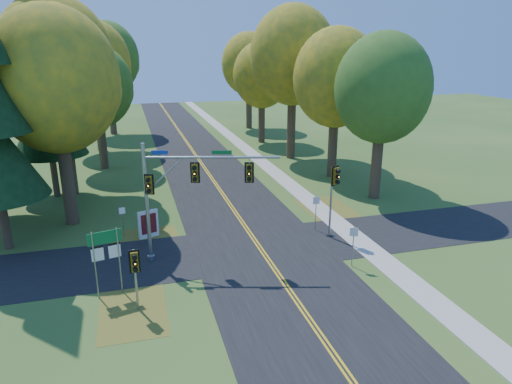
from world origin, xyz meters
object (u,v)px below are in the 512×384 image
object	(u,v)px
east_signal_pole	(334,184)
info_kiosk	(148,224)
traffic_mast	(180,187)
route_sign_cluster	(106,249)

from	to	relation	value
east_signal_pole	info_kiosk	distance (m)	11.84
traffic_mast	info_kiosk	world-z (taller)	traffic_mast
east_signal_pole	route_sign_cluster	xyz separation A→B (m)	(-13.28, -3.45, -1.17)
route_sign_cluster	info_kiosk	xyz separation A→B (m)	(2.21, 6.68, -1.51)
east_signal_pole	info_kiosk	xyz separation A→B (m)	(-11.07, 3.23, -2.67)
east_signal_pole	route_sign_cluster	world-z (taller)	east_signal_pole
info_kiosk	route_sign_cluster	bearing A→B (deg)	-128.67
traffic_mast	east_signal_pole	xyz separation A→B (m)	(9.40, 0.67, -0.76)
route_sign_cluster	info_kiosk	world-z (taller)	route_sign_cluster
route_sign_cluster	info_kiosk	size ratio (longest dim) A/B	1.90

